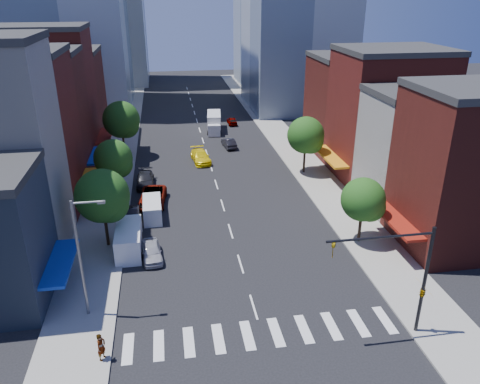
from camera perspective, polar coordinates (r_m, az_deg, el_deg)
The scene contains 31 objects.
ground at distance 35.85m, azimuth 1.67°, elevation -13.82°, with size 220.00×220.00×0.00m, color black.
sidewalk_left at distance 71.63m, azimuth -14.44°, elevation 5.20°, with size 5.00×120.00×0.15m, color gray.
sidewalk_right at distance 73.56m, azimuth 5.40°, elevation 6.33°, with size 5.00×120.00×0.15m, color gray.
crosswalk at distance 33.56m, azimuth 2.68°, elevation -16.88°, with size 19.00×3.00×0.01m, color silver.
bldg_left_2 at distance 52.64m, azimuth -26.09°, elevation 6.00°, with size 12.00×9.00×16.00m, color maroon.
bldg_left_3 at distance 60.67m, azimuth -23.96°, elevation 7.96°, with size 12.00×8.00×15.00m, color #511914.
bldg_left_4 at distance 68.50m, azimuth -22.51°, elevation 10.66°, with size 12.00×9.00×17.00m, color maroon.
bldg_left_5 at distance 77.99m, azimuth -20.88°, elevation 10.78°, with size 12.00×10.00×13.00m, color #511914.
bldg_right_0 at distance 45.94m, azimuth 26.79°, elevation 2.22°, with size 12.00×9.00×14.00m, color #511914.
bldg_right_1 at distance 52.90m, azimuth 21.49°, elevation 4.57°, with size 12.00×8.00×12.00m, color beige.
bldg_right_2 at distance 60.06m, azimuth 17.51°, elevation 8.76°, with size 12.00×10.00×15.00m, color maroon.
bldg_right_3 at distance 69.10m, azimuth 13.81°, elevation 10.15°, with size 12.00×10.00×13.00m, color #511914.
traffic_signal at distance 33.17m, azimuth 20.73°, elevation -10.22°, with size 7.24×2.24×8.00m.
streetlight at distance 33.87m, azimuth -18.73°, elevation -6.95°, with size 2.25×0.25×9.00m.
tree_left_near at distance 42.75m, azimuth -16.23°, elevation -0.71°, with size 4.80×4.80×7.30m.
tree_left_mid at distance 53.05m, azimuth -15.03°, elevation 3.79°, with size 4.20×4.20×6.65m.
tree_left_far at distance 66.21m, azimuth -14.13°, elevation 8.38°, with size 5.00×5.00×7.75m.
tree_right_near at distance 43.49m, azimuth 14.97°, elevation -1.11°, with size 4.00×4.00×6.20m.
tree_right_far at distance 59.01m, azimuth 8.16°, elevation 6.70°, with size 4.60×4.60×7.20m.
parked_car_front at distance 41.82m, azimuth -10.70°, elevation -7.12°, with size 1.66×4.13×1.41m, color #B4B3B9.
parked_car_second at distance 48.50m, azimuth -12.98°, elevation -2.85°, with size 1.42×4.07×1.34m, color black.
parked_car_third at distance 51.91m, azimuth -10.60°, elevation -0.65°, with size 2.71×5.89×1.64m, color #999999.
parked_car_rear at distance 57.14m, azimuth -11.47°, elevation 1.48°, with size 2.02×4.97×1.44m, color black.
cargo_van_near at distance 42.99m, azimuth -13.40°, elevation -5.78°, with size 2.29×5.50×2.33m.
cargo_van_far at distance 48.71m, azimuth -10.63°, elevation -2.15°, with size 1.95×4.57×1.93m.
taxi at distance 63.95m, azimuth -4.83°, elevation 4.34°, with size 2.18×5.36×1.55m, color yellow.
traffic_car_oncoming at distance 69.78m, azimuth -1.36°, elevation 5.99°, with size 1.46×4.18×1.38m, color black.
traffic_car_far at distance 82.12m, azimuth -0.98°, elevation 8.67°, with size 1.50×3.73×1.27m, color #999999.
box_truck at distance 78.18m, azimuth -3.18°, elevation 8.42°, with size 2.85×7.33×2.87m.
pedestrian_near at distance 32.13m, azimuth -16.57°, elevation -17.64°, with size 0.70×0.46×1.91m, color #999999.
pedestrian_far at distance 48.26m, azimuth -14.21°, elevation -2.61°, with size 0.88×0.69×1.81m, color #999999.
Camera 1 is at (-5.60, -27.92, 21.77)m, focal length 35.00 mm.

